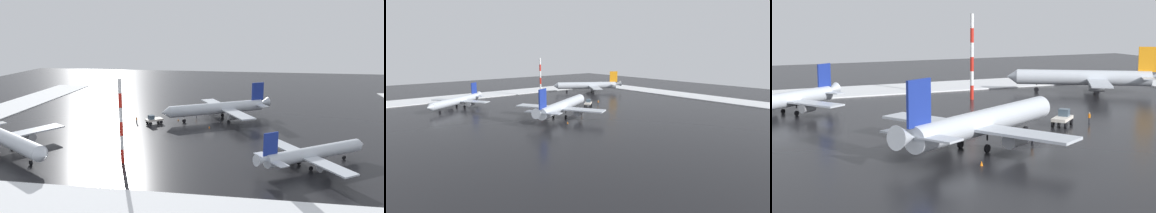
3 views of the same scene
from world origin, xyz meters
TOP-DOWN VIEW (x-y plane):
  - ground_plane at (0.00, 0.00)m, footprint 240.00×240.00m
  - snow_bank_far at (0.00, -50.00)m, footprint 152.00×16.00m
  - snow_bank_left at (-67.00, 0.00)m, footprint 14.00×116.00m
  - airplane_parked_portside at (1.98, 7.93)m, footprint 30.66×26.20m
  - airplane_foreground_jet at (-40.06, -28.23)m, footprint 29.75×25.51m
  - airplane_parked_starboard at (22.71, -25.87)m, footprint 23.46×20.18m
  - pushback_tug at (-15.42, -0.02)m, footprint 4.93×4.66m
  - ground_crew_mid_apron at (-20.26, 0.05)m, footprint 0.36×0.36m
  - ground_crew_by_nose_gear at (-4.77, 8.98)m, footprint 0.36×0.36m
  - antenna_mast at (-13.85, -29.76)m, footprint 0.70×0.70m
  - traffic_cone_near_nose at (-9.37, 4.43)m, footprint 0.36×0.36m
  - traffic_cone_mid_line at (6.03, 15.99)m, footprint 0.36×0.36m
  - traffic_cone_wingtip_side at (0.23, -1.89)m, footprint 0.36×0.36m

SIDE VIEW (x-z plane):
  - ground_plane at x=0.00m, z-range 0.00..0.00m
  - snow_bank_far at x=0.00m, z-range 0.00..0.25m
  - snow_bank_left at x=-67.00m, z-range 0.00..0.25m
  - traffic_cone_near_nose at x=-9.37m, z-range 0.00..0.55m
  - traffic_cone_mid_line at x=6.03m, z-range 0.00..0.55m
  - traffic_cone_wingtip_side at x=0.23m, z-range 0.00..0.55m
  - ground_crew_mid_apron at x=-20.26m, z-range 0.12..1.83m
  - ground_crew_by_nose_gear at x=-4.77m, z-range 0.12..1.83m
  - pushback_tug at x=-15.42m, z-range 0.03..2.53m
  - airplane_parked_starboard at x=22.71m, z-range -1.35..6.63m
  - airplane_foreground_jet at x=-40.06m, z-range -1.68..8.23m
  - airplane_parked_portside at x=1.98m, z-range -1.70..8.31m
  - antenna_mast at x=-13.85m, z-range 0.00..16.80m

